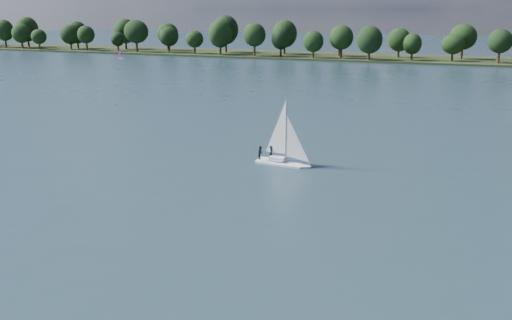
{
  "coord_description": "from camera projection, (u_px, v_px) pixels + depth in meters",
  "views": [
    {
      "loc": [
        26.44,
        -20.48,
        19.18
      ],
      "look_at": [
        2.94,
        37.85,
        2.5
      ],
      "focal_mm": 40.0,
      "sensor_mm": 36.0,
      "label": 1
    }
  ],
  "objects": [
    {
      "name": "treeline",
      "position": [
        404.0,
        39.0,
        218.32
      ],
      "size": [
        562.53,
        73.34,
        18.3
      ],
      "color": "black",
      "rests_on": "ground"
    },
    {
      "name": "dinghy_pink",
      "position": [
        121.0,
        56.0,
        227.71
      ],
      "size": [
        3.04,
        1.67,
        4.6
      ],
      "rotation": [
        0.0,
        0.0,
        0.2
      ],
      "color": "silver",
      "rests_on": "ground"
    },
    {
      "name": "ground",
      "position": [
        351.0,
        101.0,
        122.49
      ],
      "size": [
        700.0,
        700.0,
        0.0
      ],
      "primitive_type": "plane",
      "color": "#233342",
      "rests_on": "ground"
    },
    {
      "name": "far_shore",
      "position": [
        415.0,
        60.0,
        222.9
      ],
      "size": [
        660.0,
        40.0,
        1.5
      ],
      "primitive_type": "cube",
      "color": "black",
      "rests_on": "ground"
    },
    {
      "name": "sailboat",
      "position": [
        280.0,
        146.0,
        72.03
      ],
      "size": [
        6.87,
        2.48,
        8.85
      ],
      "rotation": [
        0.0,
        0.0,
        -0.09
      ],
      "color": "white",
      "rests_on": "ground"
    }
  ]
}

